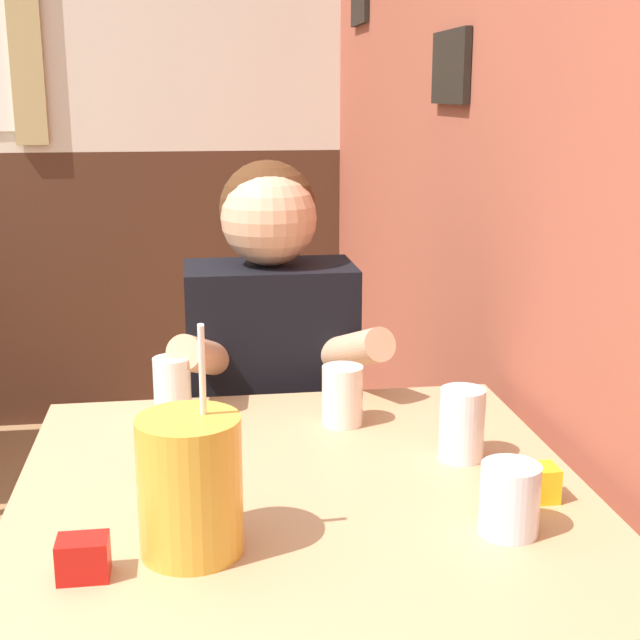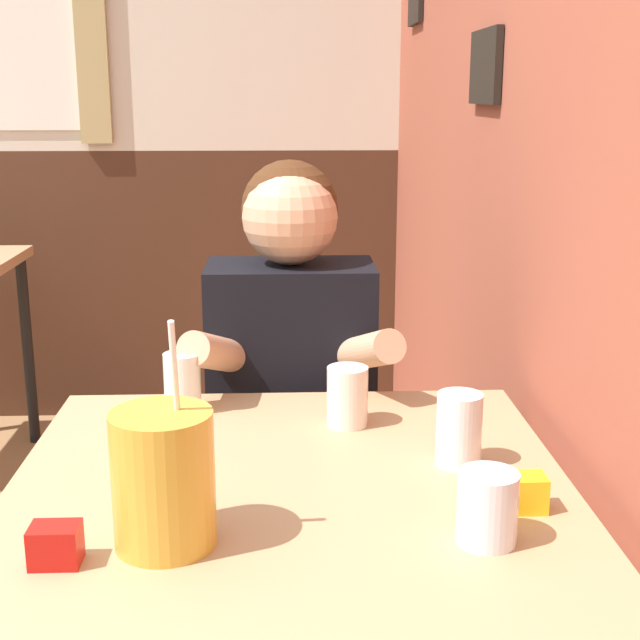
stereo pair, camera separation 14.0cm
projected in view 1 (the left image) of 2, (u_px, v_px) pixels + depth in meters
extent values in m
cube|color=#9E4C38|center=(443.00, 81.00, 2.20)|extent=(0.06, 4.72, 2.70)
cube|color=black|center=(450.00, 67.00, 2.00)|extent=(0.02, 0.25, 0.16)
cube|color=#472819|center=(27.00, 292.00, 3.55)|extent=(5.52, 0.06, 1.10)
cube|color=tan|center=(24.00, 29.00, 3.27)|extent=(0.12, 0.02, 0.84)
cube|color=tan|center=(302.00, 499.00, 1.29)|extent=(0.82, 0.83, 0.04)
cylinder|color=black|center=(85.00, 610.00, 1.70)|extent=(0.04, 0.04, 0.73)
cylinder|color=black|center=(463.00, 580.00, 1.80)|extent=(0.04, 0.04, 0.73)
cube|color=black|center=(274.00, 599.00, 1.97)|extent=(0.31, 0.20, 0.47)
cube|color=black|center=(271.00, 387.00, 1.85)|extent=(0.34, 0.20, 0.52)
sphere|color=#472814|center=(268.00, 209.00, 1.78)|extent=(0.19, 0.19, 0.19)
sphere|color=tan|center=(269.00, 218.00, 1.76)|extent=(0.19, 0.19, 0.19)
cylinder|color=tan|center=(205.00, 357.00, 1.66)|extent=(0.14, 0.27, 0.15)
cylinder|color=tan|center=(348.00, 351.00, 1.70)|extent=(0.14, 0.27, 0.15)
cylinder|color=gold|center=(190.00, 486.00, 1.09)|extent=(0.13, 0.13, 0.18)
cylinder|color=white|center=(202.00, 377.00, 1.06)|extent=(0.01, 0.04, 0.14)
cylinder|color=silver|center=(462.00, 424.00, 1.38)|extent=(0.07, 0.07, 0.11)
cylinder|color=silver|center=(172.00, 387.00, 1.56)|extent=(0.07, 0.07, 0.11)
cylinder|color=silver|center=(342.00, 395.00, 1.52)|extent=(0.07, 0.07, 0.10)
cylinder|color=silver|center=(510.00, 499.00, 1.14)|extent=(0.08, 0.08, 0.09)
cube|color=#B7140F|center=(83.00, 558.00, 1.04)|extent=(0.06, 0.04, 0.05)
cube|color=yellow|center=(535.00, 483.00, 1.24)|extent=(0.06, 0.04, 0.05)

